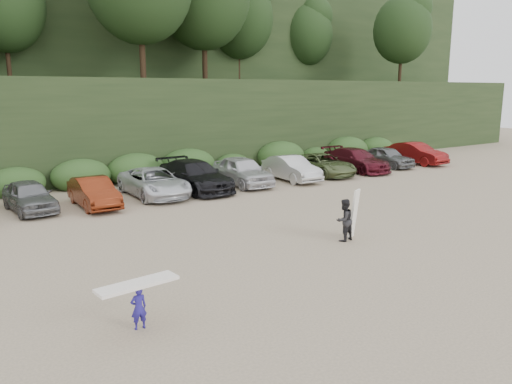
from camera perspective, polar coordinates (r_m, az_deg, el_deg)
ground at (r=17.17m, az=1.99°, el=-6.43°), size 120.00×120.00×0.00m
hillside_backdrop at (r=50.29m, az=-24.59°, el=17.35°), size 90.00×41.50×28.00m
parked_cars at (r=26.00m, az=-9.45°, el=1.33°), size 40.10×6.09×1.63m
child_surfer at (r=11.71m, az=-13.32°, el=-11.64°), size 1.89×0.68×1.11m
adult_surfer at (r=18.09m, az=10.13°, el=-3.11°), size 1.24×0.66×1.80m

